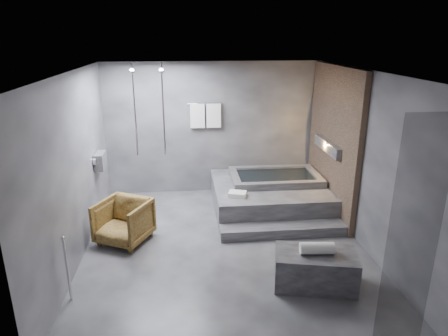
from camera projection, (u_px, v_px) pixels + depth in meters
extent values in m
plane|color=#303033|center=(225.00, 246.00, 6.59)|extent=(5.00, 5.00, 0.00)
cube|color=#515153|center=(225.00, 72.00, 5.70)|extent=(4.50, 5.00, 0.04)
cube|color=#3B3B40|center=(213.00, 129.00, 8.50)|extent=(4.50, 0.04, 2.80)
cube|color=#3B3B40|center=(252.00, 247.00, 3.78)|extent=(4.50, 0.04, 2.80)
cube|color=#3B3B40|center=(74.00, 170.00, 5.93)|extent=(0.04, 5.00, 2.80)
cube|color=#3B3B40|center=(365.00, 161.00, 6.36)|extent=(0.04, 5.00, 2.80)
cube|color=#9F7A5D|center=(333.00, 141.00, 7.53)|extent=(0.10, 2.40, 2.78)
cube|color=#FF9938|center=(328.00, 146.00, 7.56)|extent=(0.14, 1.20, 0.20)
cube|color=gray|center=(100.00, 161.00, 7.35)|extent=(0.16, 0.42, 0.30)
imported|color=beige|center=(100.00, 165.00, 7.27)|extent=(0.08, 0.08, 0.21)
imported|color=beige|center=(102.00, 163.00, 7.47)|extent=(0.07, 0.07, 0.15)
cylinder|color=silver|center=(163.00, 110.00, 7.82)|extent=(0.04, 0.04, 1.80)
cylinder|color=silver|center=(135.00, 111.00, 7.77)|extent=(0.04, 0.04, 1.80)
cylinder|color=silver|center=(205.00, 104.00, 8.25)|extent=(0.75, 0.02, 0.02)
cube|color=white|center=(197.00, 116.00, 8.30)|extent=(0.30, 0.06, 0.50)
cube|color=white|center=(214.00, 116.00, 8.33)|extent=(0.30, 0.06, 0.50)
cylinder|color=silver|center=(67.00, 270.00, 5.11)|extent=(0.04, 0.04, 0.90)
cube|color=black|center=(413.00, 240.00, 4.01)|extent=(0.55, 0.01, 2.60)
cube|color=#363638|center=(269.00, 196.00, 7.98)|extent=(2.20, 2.00, 0.50)
cube|color=#363638|center=(283.00, 230.00, 6.92)|extent=(2.20, 0.36, 0.18)
cube|color=#2D2D30|center=(315.00, 269.00, 5.49)|extent=(1.20, 0.83, 0.49)
imported|color=#432D10|center=(124.00, 221.00, 6.63)|extent=(1.05, 1.06, 0.72)
cylinder|color=white|center=(317.00, 248.00, 5.38)|extent=(0.47, 0.21, 0.16)
cube|color=white|center=(237.00, 194.00, 7.28)|extent=(0.37, 0.31, 0.08)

